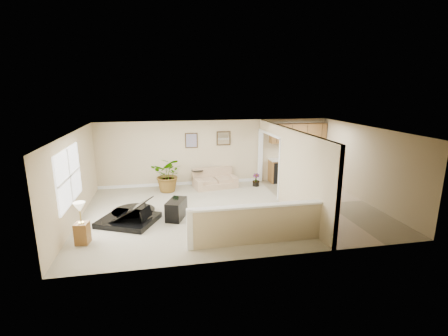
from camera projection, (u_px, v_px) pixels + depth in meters
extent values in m
plane|color=tan|center=(232.00, 210.00, 10.11)|extent=(9.00, 9.00, 0.00)
cube|color=tan|center=(216.00, 152.00, 12.67)|extent=(9.00, 0.04, 2.50)
cube|color=tan|center=(262.00, 205.00, 6.95)|extent=(9.00, 0.04, 2.50)
cube|color=tan|center=(74.00, 179.00, 8.99)|extent=(0.04, 6.00, 2.50)
cube|color=tan|center=(366.00, 165.00, 10.63)|extent=(0.04, 6.00, 2.50)
cube|color=white|center=(232.00, 130.00, 9.51)|extent=(9.00, 6.00, 0.04)
cube|color=tan|center=(325.00, 203.00, 10.68)|extent=(2.70, 6.00, 0.01)
cube|color=tan|center=(304.00, 179.00, 8.99)|extent=(0.12, 3.60, 2.50)
cube|color=tan|center=(271.00, 128.00, 11.58)|extent=(0.12, 2.35, 0.40)
cube|color=tan|center=(258.00, 225.00, 7.83)|extent=(3.30, 0.12, 0.95)
cube|color=white|center=(259.00, 206.00, 7.71)|extent=(3.40, 0.22, 0.05)
cube|color=white|center=(190.00, 229.00, 7.52)|extent=(0.14, 0.14, 1.00)
cube|color=white|center=(69.00, 176.00, 8.47)|extent=(0.05, 2.15, 1.45)
cube|color=#3B2B15|center=(191.00, 140.00, 12.36)|extent=(0.48, 0.03, 0.58)
cube|color=#9B6279|center=(191.00, 141.00, 12.34)|extent=(0.40, 0.01, 0.50)
cube|color=#3B2B15|center=(224.00, 138.00, 12.57)|extent=(0.55, 0.03, 0.55)
cube|color=silver|center=(224.00, 138.00, 12.55)|extent=(0.46, 0.01, 0.46)
cube|color=brown|center=(297.00, 170.00, 13.18)|extent=(2.30, 0.60, 0.90)
cube|color=beige|center=(298.00, 159.00, 13.07)|extent=(2.36, 0.65, 0.04)
cube|color=black|center=(278.00, 172.00, 13.03)|extent=(0.60, 0.60, 0.84)
cube|color=brown|center=(298.00, 133.00, 12.93)|extent=(2.30, 0.35, 0.75)
cube|color=black|center=(127.00, 197.00, 8.96)|extent=(1.86, 1.76, 0.30)
cylinder|color=black|center=(123.00, 191.00, 9.46)|extent=(1.25, 1.25, 0.30)
cube|color=silver|center=(159.00, 196.00, 9.12)|extent=(0.63, 1.01, 0.02)
cube|color=black|center=(123.00, 186.00, 8.97)|extent=(1.53, 1.54, 0.68)
cube|color=black|center=(176.00, 209.00, 9.39)|extent=(0.69, 0.92, 0.55)
cube|color=tan|center=(215.00, 181.00, 12.40)|extent=(1.72, 1.15, 0.45)
cube|color=tan|center=(213.00, 168.00, 12.62)|extent=(1.61, 0.47, 0.47)
cube|color=tan|center=(197.00, 174.00, 12.20)|extent=(0.33, 0.92, 0.17)
cube|color=tan|center=(233.00, 173.00, 12.45)|extent=(0.33, 0.92, 0.17)
cylinder|color=black|center=(198.00, 186.00, 12.49)|extent=(0.32, 0.32, 0.03)
cylinder|color=black|center=(198.00, 178.00, 12.42)|extent=(0.03, 0.03, 0.63)
cylinder|color=black|center=(197.00, 171.00, 12.34)|extent=(0.45, 0.45, 0.03)
cylinder|color=black|center=(169.00, 188.00, 11.90)|extent=(0.37, 0.37, 0.26)
imported|color=#1C5519|center=(169.00, 174.00, 11.78)|extent=(1.43, 1.33, 1.28)
cylinder|color=black|center=(256.00, 184.00, 12.55)|extent=(0.26, 0.26, 0.18)
imported|color=#1C5519|center=(256.00, 180.00, 12.52)|extent=(0.35, 0.35, 0.50)
cube|color=brown|center=(82.00, 233.00, 7.86)|extent=(0.35, 0.35, 0.53)
cylinder|color=gold|center=(81.00, 223.00, 7.80)|extent=(0.14, 0.14, 0.02)
cylinder|color=gold|center=(80.00, 216.00, 7.76)|extent=(0.03, 0.03, 0.36)
cone|color=beige|center=(79.00, 207.00, 7.70)|extent=(0.28, 0.28, 0.23)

